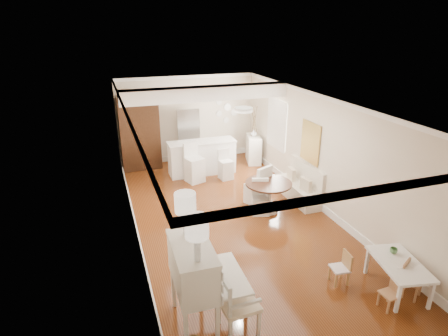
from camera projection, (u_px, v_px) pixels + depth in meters
room at (231, 136)px, 8.42m from camera, size 9.00×9.04×2.82m
secretary_bureau at (193, 287)px, 5.52m from camera, size 1.15×1.17×1.43m
gustavian_armchair at (239, 302)px, 5.51m from camera, size 0.62×0.62×1.02m
kids_table at (397, 276)px, 6.44m from camera, size 0.89×1.24×0.57m
kids_chair_a at (390, 294)px, 6.03m from camera, size 0.29×0.29×0.57m
kids_chair_b at (340, 268)px, 6.62m from camera, size 0.33×0.33×0.62m
kids_chair_c at (412, 280)px, 6.28m from camera, size 0.42×0.42×0.64m
banquette at (299, 182)px, 9.70m from camera, size 0.52×1.60×0.98m
dining_table at (268, 197)px, 9.13m from camera, size 1.28×1.28×0.77m
slip_chair_near at (261, 197)px, 9.03m from camera, size 0.51×0.52×0.84m
slip_chair_far at (258, 184)px, 9.50m from camera, size 0.67×0.68×1.04m
breakfast_counter at (202, 157)px, 11.42m from camera, size 2.05×0.65×1.03m
bar_stool_left at (194, 163)px, 10.79m from camera, size 0.58×0.58×1.15m
bar_stool_right at (226, 165)px, 11.02m from camera, size 0.40×0.40×0.90m
pantry_cabinet at (140, 133)px, 11.63m from camera, size 1.20×0.60×2.30m
fridge at (199, 135)px, 12.26m from camera, size 0.75×0.65×1.80m
sideboard at (254, 149)px, 12.41m from camera, size 0.64×1.00×0.89m
pencil_cup at (394, 251)px, 6.57m from camera, size 0.16×0.16×0.10m
branch_vase at (254, 133)px, 12.22m from camera, size 0.20×0.20×0.21m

